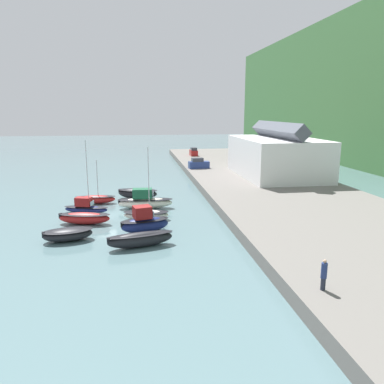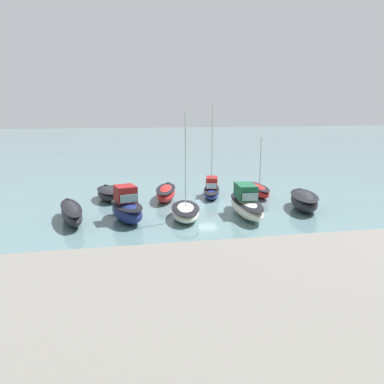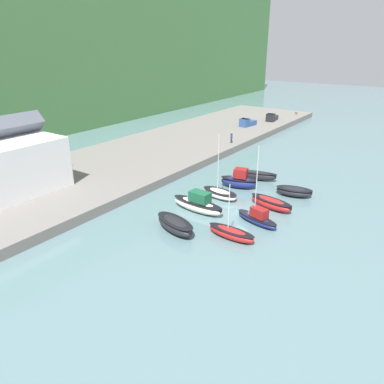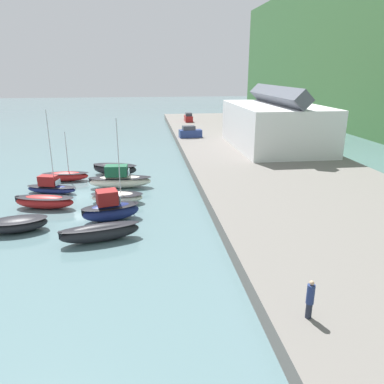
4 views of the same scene
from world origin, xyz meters
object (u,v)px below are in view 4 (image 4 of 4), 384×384
Objects in this scene: moored_boat_1 at (119,179)px; parked_car_0 at (188,118)px; moored_boat_8 at (18,224)px; moored_boat_3 at (110,209)px; moored_boat_6 at (51,187)px; person_on_quay at (310,299)px; parked_car_1 at (190,132)px; moored_boat_4 at (100,232)px; moored_boat_5 at (66,176)px; moored_boat_0 at (115,169)px; moored_boat_2 at (117,197)px; moored_boat_7 at (44,201)px.

moored_boat_1 is 1.79× the size of parked_car_0.
moored_boat_3 is at bearing 90.57° from moored_boat_8.
parked_car_0 is (-49.76, 21.67, 1.46)m from moored_boat_6.
person_on_quay is at bearing 25.01° from moored_boat_1.
parked_car_1 is (-36.46, 11.95, 1.12)m from moored_boat_3.
moored_boat_4 is 7.83m from moored_boat_8.
person_on_quay is (13.33, 11.87, 1.61)m from moored_boat_4.
moored_boat_0 is at bearing 113.18° from moored_boat_5.
moored_boat_1 is 14.74m from moored_boat_4.
parked_car_1 is (-22.47, 18.58, 1.56)m from moored_boat_5.
parked_car_1 reaches higher than person_on_quay.
moored_boat_4 is 1.60× the size of parked_car_0.
moored_boat_2 is (5.37, 0.03, -0.37)m from moored_boat_1.
moored_boat_4 is at bearing 18.21° from moored_boat_0.
moored_boat_4 is at bearing 0.40° from moored_boat_1.
moored_boat_1 is at bearing 114.33° from moored_boat_6.
moored_boat_2 reaches higher than parked_car_1.
parked_car_1 reaches higher than moored_boat_0.
person_on_quay reaches higher than moored_boat_3.
moored_boat_4 is 1.27× the size of moored_boat_8.
moored_boat_3 is 0.91× the size of moored_boat_5.
moored_boat_7 is (9.88, -0.25, 0.08)m from moored_boat_5.
moored_boat_2 reaches higher than person_on_quay.
moored_boat_5 is (-3.74, -6.90, -0.35)m from moored_boat_1.
moored_boat_5 reaches higher than moored_boat_3.
moored_boat_2 is at bearing 117.77° from moored_boat_8.
moored_boat_2 is 2.10× the size of parked_car_0.
moored_boat_0 reaches higher than moored_boat_8.
parked_car_0 is at bearing 169.35° from parked_car_1.
moored_boat_3 reaches higher than moored_boat_0.
moored_boat_4 is at bearing -21.57° from parked_car_1.
moored_boat_5 is 29.20m from parked_car_1.
moored_boat_6 is 2.23× the size of parked_car_0.
moored_boat_5 reaches higher than moored_boat_8.
person_on_quay is at bearing 28.98° from moored_boat_4.
moored_boat_8 is at bearing -109.48° from parked_car_0.
moored_boat_3 is 21.15m from person_on_quay.
moored_boat_1 is 1.74× the size of parked_car_1.
moored_boat_3 is at bearing 71.20° from moored_boat_7.
moored_boat_3 reaches higher than moored_boat_4.
moored_boat_4 is 42.80m from parked_car_1.
moored_boat_4 is (9.34, -0.81, 0.15)m from moored_boat_2.
moored_boat_8 is 1.23× the size of parked_car_1.
moored_boat_4 is 15.16m from moored_boat_6.
moored_boat_4 is (4.46, -0.51, -0.32)m from moored_boat_3.
person_on_quay is at bearing 32.48° from moored_boat_5.
parked_car_0 is at bearing 167.31° from moored_boat_1.
moored_boat_4 is at bearing -20.67° from moored_boat_3.
parked_car_1 is at bearing 161.84° from moored_boat_7.
moored_boat_6 is (4.92, -0.73, 0.10)m from moored_boat_5.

